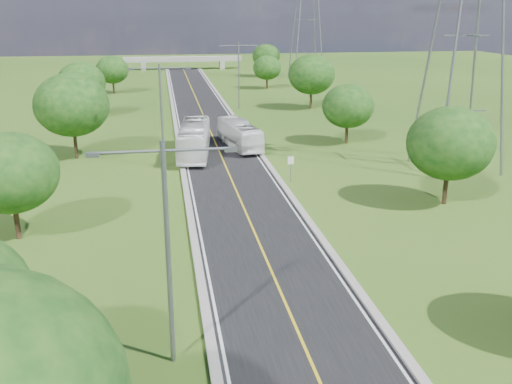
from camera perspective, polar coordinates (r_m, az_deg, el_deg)
ground at (r=71.98m, az=-4.50°, el=5.85°), size 260.00×260.00×0.00m
road at (r=77.83m, az=-4.90°, el=6.78°), size 8.00×150.00×0.06m
curb_left at (r=77.61m, az=-8.05°, el=6.69°), size 0.50×150.00×0.22m
curb_right at (r=78.26m, az=-1.78°, el=6.95°), size 0.50×150.00×0.22m
speed_limit_sign at (r=51.19m, az=3.49°, el=2.74°), size 0.55×0.09×2.40m
overpass at (r=150.80m, az=-7.32°, el=12.98°), size 30.00×3.00×3.20m
streetlight_near_left at (r=23.92m, az=-8.88°, el=-4.44°), size 5.90×0.25×10.00m
streetlight_mid_left at (r=55.89m, az=-9.46°, el=8.38°), size 5.90×0.25×10.00m
streetlight_far_right at (r=89.42m, az=-1.74°, el=12.10°), size 5.90×0.25×10.00m
power_tower_near at (r=57.43m, az=20.52°, el=15.88°), size 9.00×6.40×28.00m
power_tower_far at (r=129.17m, az=5.13°, el=17.41°), size 9.00×6.40×28.00m
tree_lb at (r=40.78m, az=-23.36°, el=1.77°), size 6.30×6.30×7.33m
tree_lc at (r=61.55m, az=-17.96°, el=8.27°), size 7.56×7.56×8.79m
tree_ld at (r=85.47m, az=-17.08°, el=10.41°), size 6.72×6.72×7.82m
tree_le at (r=109.01m, az=-14.18°, el=11.78°), size 5.88×5.88×6.84m
tree_rb at (r=46.84m, az=18.84°, el=4.61°), size 6.72×6.72×7.82m
tree_rc at (r=66.45m, az=9.18°, el=8.47°), size 5.88×5.88×6.84m
tree_rd at (r=89.69m, az=5.57°, el=11.61°), size 7.14×7.14×8.30m
tree_re at (r=112.57m, az=1.11°, el=12.32°), size 5.46×5.46×6.35m
tree_rf at (r=132.74m, az=1.03°, el=13.44°), size 6.30×6.30×7.33m
bus_outbound at (r=64.05m, az=-1.69°, el=5.79°), size 4.05×10.76×2.93m
bus_inbound at (r=60.79m, az=-6.20°, el=5.27°), size 4.31×12.58×3.43m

